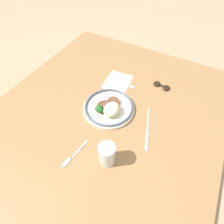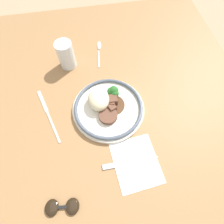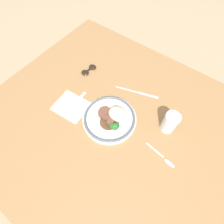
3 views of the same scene
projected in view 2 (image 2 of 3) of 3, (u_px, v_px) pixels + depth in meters
name	position (u px, v px, depth m)	size (l,w,h in m)	color
ground_plane	(108.00, 113.00, 0.67)	(8.00, 8.00, 0.00)	#998466
dining_table	(108.00, 111.00, 0.65)	(1.21, 1.09, 0.04)	olive
napkin	(136.00, 163.00, 0.55)	(0.17, 0.15, 0.00)	white
plate	(107.00, 106.00, 0.61)	(0.25, 0.25, 0.07)	silver
juice_glass	(66.00, 56.00, 0.68)	(0.06, 0.06, 0.11)	yellow
fork	(125.00, 163.00, 0.54)	(0.02, 0.18, 0.00)	#B7B7BC
knife	(48.00, 113.00, 0.62)	(0.22, 0.08, 0.00)	#B7B7BC
spoon	(99.00, 49.00, 0.76)	(0.15, 0.03, 0.01)	#B7B7BC
sunglasses	(62.00, 207.00, 0.49)	(0.06, 0.10, 0.01)	black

